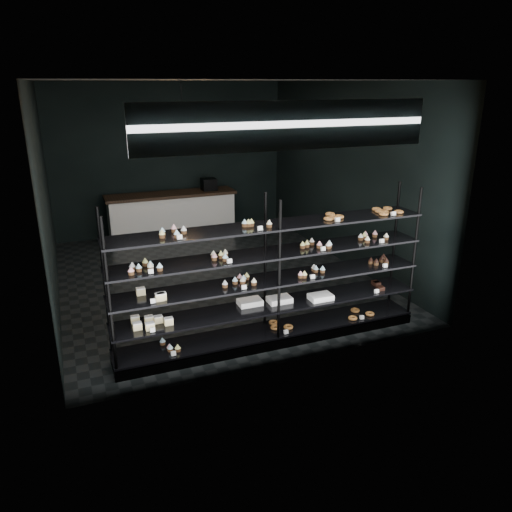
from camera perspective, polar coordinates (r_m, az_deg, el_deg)
name	(u,v)px	position (r m, az deg, el deg)	size (l,w,h in m)	color
room	(211,185)	(8.20, -5.20, 8.11)	(5.01, 6.01, 3.20)	black
display_shelf	(270,296)	(6.28, 1.62, -4.63)	(4.00, 0.50, 1.91)	black
signage	(289,126)	(5.33, 3.81, 14.66)	(3.30, 0.05, 0.50)	#0B163B
pendant_lamp	(183,139)	(6.95, -8.31, 13.08)	(0.35, 0.35, 0.91)	black
service_counter	(173,215)	(10.78, -9.51, 4.63)	(2.71, 0.65, 1.23)	silver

